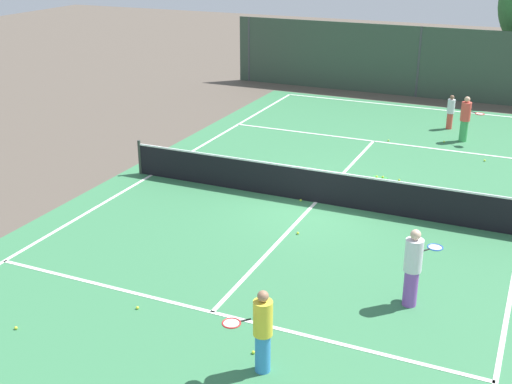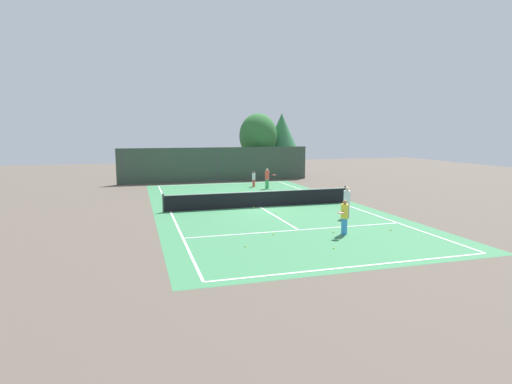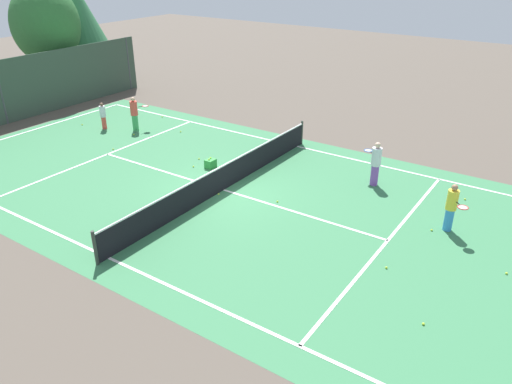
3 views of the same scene
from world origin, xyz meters
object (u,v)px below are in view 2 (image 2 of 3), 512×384
(player_2, at_px, (347,202))
(ball_crate, at_px, (272,199))
(player_0, at_px, (254,179))
(tennis_ball_13, at_px, (334,248))
(tennis_ball_4, at_px, (262,189))
(tennis_ball_6, at_px, (287,191))
(tennis_ball_0, at_px, (245,246))
(tennis_ball_5, at_px, (254,207))
(tennis_ball_9, at_px, (391,230))
(player_1, at_px, (344,217))
(tennis_ball_7, at_px, (273,199))
(tennis_ball_12, at_px, (273,234))
(tennis_ball_11, at_px, (291,187))
(tennis_ball_2, at_px, (333,232))
(player_3, at_px, (267,178))
(tennis_ball_3, at_px, (241,192))
(tennis_ball_1, at_px, (264,200))
(tennis_ball_8, at_px, (276,213))
(tennis_ball_10, at_px, (246,185))

(player_2, distance_m, ball_crate, 6.60)
(player_0, xyz_separation_m, tennis_ball_13, (-2.11, -18.98, -0.65))
(ball_crate, relative_size, tennis_ball_4, 6.48)
(tennis_ball_4, height_order, tennis_ball_6, same)
(tennis_ball_0, distance_m, tennis_ball_5, 8.85)
(tennis_ball_9, bearing_deg, player_1, -178.97)
(tennis_ball_7, height_order, tennis_ball_12, same)
(player_0, height_order, tennis_ball_5, player_0)
(tennis_ball_7, bearing_deg, tennis_ball_11, 57.67)
(tennis_ball_9, bearing_deg, tennis_ball_2, 173.18)
(player_3, distance_m, tennis_ball_3, 2.86)
(tennis_ball_3, xyz_separation_m, tennis_ball_7, (1.28, -3.93, 0.00))
(tennis_ball_1, relative_size, tennis_ball_3, 1.00)
(player_3, distance_m, tennis_ball_8, 10.34)
(tennis_ball_0, xyz_separation_m, tennis_ball_5, (2.78, 8.40, 0.00))
(tennis_ball_0, bearing_deg, tennis_ball_9, 6.27)
(player_1, xyz_separation_m, tennis_ball_2, (-0.34, 0.39, -0.80))
(tennis_ball_7, height_order, tennis_ball_9, same)
(player_1, relative_size, tennis_ball_3, 24.35)
(player_0, relative_size, tennis_ball_1, 20.19)
(player_2, height_order, tennis_ball_0, player_2)
(player_1, xyz_separation_m, tennis_ball_13, (-1.55, -2.03, -0.80))
(player_3, bearing_deg, tennis_ball_11, 10.14)
(tennis_ball_0, xyz_separation_m, tennis_ball_13, (3.35, -1.26, 0.00))
(player_0, relative_size, tennis_ball_9, 20.19)
(ball_crate, relative_size, tennis_ball_7, 6.48)
(player_3, bearing_deg, tennis_ball_8, -105.24)
(tennis_ball_5, bearing_deg, player_1, -74.49)
(tennis_ball_7, xyz_separation_m, tennis_ball_11, (3.46, 5.46, 0.00))
(player_0, relative_size, tennis_ball_10, 20.19)
(tennis_ball_13, bearing_deg, tennis_ball_0, 159.34)
(tennis_ball_1, bearing_deg, ball_crate, -58.81)
(tennis_ball_5, height_order, tennis_ball_12, same)
(player_0, xyz_separation_m, tennis_ball_1, (-1.24, -6.87, -0.65))
(tennis_ball_2, xyz_separation_m, tennis_ball_3, (-0.85, 13.95, 0.00))
(player_1, distance_m, tennis_ball_9, 2.64)
(player_3, height_order, tennis_ball_11, player_3)
(player_3, xyz_separation_m, tennis_ball_1, (-1.98, -5.40, -0.83))
(tennis_ball_1, relative_size, tennis_ball_2, 1.00)
(tennis_ball_2, height_order, tennis_ball_13, same)
(player_2, bearing_deg, tennis_ball_2, -127.93)
(tennis_ball_2, distance_m, tennis_ball_3, 13.98)
(tennis_ball_6, relative_size, tennis_ball_12, 1.00)
(tennis_ball_0, relative_size, tennis_ball_6, 1.00)
(tennis_ball_8, distance_m, tennis_ball_12, 5.02)
(player_1, bearing_deg, tennis_ball_3, 94.74)
(player_3, bearing_deg, tennis_ball_4, -143.07)
(tennis_ball_3, distance_m, tennis_ball_4, 2.01)
(tennis_ball_5, bearing_deg, tennis_ball_4, 69.14)
(player_0, bearing_deg, tennis_ball_0, -107.15)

